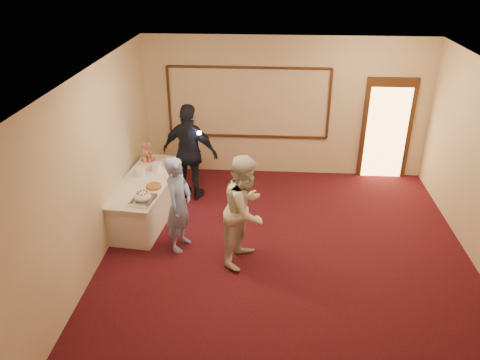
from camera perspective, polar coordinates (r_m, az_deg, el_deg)
name	(u,v)px	position (r m, az deg, el deg)	size (l,w,h in m)	color
floor	(286,265)	(7.63, 5.69, -10.32)	(7.00, 7.00, 0.00)	black
room_walls	(293,148)	(6.62, 6.47, 3.84)	(6.04, 7.04, 3.02)	beige
wall_molding	(248,103)	(10.04, 1.03, 9.37)	(3.45, 0.04, 1.55)	black
doorway	(386,130)	(10.48, 17.42, 5.89)	(1.05, 0.07, 2.20)	black
buffet_table	(148,198)	(8.85, -11.19, -2.17)	(1.12, 2.36, 0.77)	silver
pavlova_tray	(143,198)	(7.89, -11.79, -2.17)	(0.40, 0.52, 0.18)	silver
cupcake_stand	(148,153)	(9.41, -11.19, 3.21)	(0.28, 0.28, 0.41)	#E7525A
plate_stack_a	(140,172)	(8.79, -12.04, 0.94)	(0.20, 0.20, 0.16)	white
plate_stack_b	(156,167)	(8.92, -10.17, 1.53)	(0.20, 0.20, 0.16)	white
tart	(154,187)	(8.32, -10.46, -0.82)	(0.31, 0.31, 0.06)	white
man	(179,204)	(7.66, -7.48, -2.92)	(0.60, 0.39, 1.64)	#8298D7
woman	(245,210)	(7.25, 0.67, -3.70)	(0.89, 0.69, 1.82)	silver
guest	(190,153)	(9.16, -6.11, 3.32)	(1.14, 0.48, 1.95)	black
camera_flash	(199,133)	(8.72, -4.99, 5.75)	(0.07, 0.04, 0.05)	white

